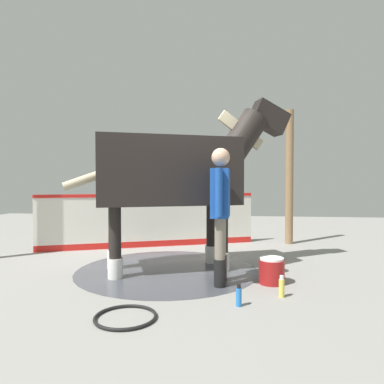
% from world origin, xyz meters
% --- Properties ---
extents(ground_plane, '(16.00, 16.00, 0.02)m').
position_xyz_m(ground_plane, '(0.00, 0.00, -0.01)').
color(ground_plane, gray).
extents(wet_patch, '(2.66, 2.66, 0.00)m').
position_xyz_m(wet_patch, '(-0.14, -0.18, 0.00)').
color(wet_patch, '#42444C').
rests_on(wet_patch, ground).
extents(barrier_wall, '(1.65, 4.06, 1.06)m').
position_xyz_m(barrier_wall, '(1.58, 0.49, 0.49)').
color(barrier_wall, silver).
rests_on(barrier_wall, ground).
extents(roof_post_near, '(0.16, 0.16, 2.80)m').
position_xyz_m(roof_post_near, '(2.25, -2.32, 1.40)').
color(roof_post_near, olive).
rests_on(roof_post_near, ground).
extents(horse, '(1.65, 3.24, 2.59)m').
position_xyz_m(horse, '(-0.09, -0.29, 1.44)').
color(horse, black).
rests_on(horse, ground).
extents(handler, '(0.69, 0.24, 1.72)m').
position_xyz_m(handler, '(-0.75, -0.98, 1.00)').
color(handler, black).
rests_on(handler, ground).
extents(wash_bucket, '(0.33, 0.33, 0.33)m').
position_xyz_m(wash_bucket, '(-0.66, -1.63, 0.16)').
color(wash_bucket, maroon).
rests_on(wash_bucket, ground).
extents(bottle_shampoo, '(0.06, 0.06, 0.24)m').
position_xyz_m(bottle_shampoo, '(-1.17, -1.68, 0.11)').
color(bottle_shampoo, '#D8CC4C').
rests_on(bottle_shampoo, ground).
extents(bottle_spray, '(0.06, 0.06, 0.23)m').
position_xyz_m(bottle_spray, '(-1.51, -1.19, 0.11)').
color(bottle_spray, blue).
rests_on(bottle_spray, ground).
extents(hose_coil, '(0.60, 0.60, 0.03)m').
position_xyz_m(hose_coil, '(-1.96, -0.12, 0.02)').
color(hose_coil, black).
rests_on(hose_coil, ground).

